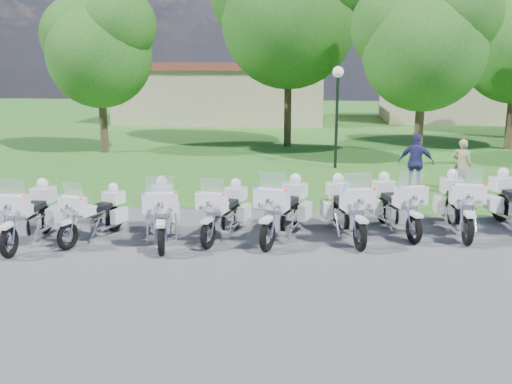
# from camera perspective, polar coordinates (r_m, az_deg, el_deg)

# --- Properties ---
(ground) EXTENTS (100.00, 100.00, 0.00)m
(ground) POSITION_cam_1_polar(r_m,az_deg,el_deg) (13.31, 3.27, -5.23)
(ground) COLOR #505055
(ground) RESTS_ON ground
(grass_lawn) EXTENTS (100.00, 48.00, 0.01)m
(grass_lawn) POSITION_cam_1_polar(r_m,az_deg,el_deg) (39.86, 5.19, 6.87)
(grass_lawn) COLOR #275F1E
(grass_lawn) RESTS_ON ground
(motorcycle_0) EXTENTS (0.86, 2.52, 1.69)m
(motorcycle_0) POSITION_cam_1_polar(r_m,az_deg,el_deg) (14.20, -21.69, -2.00)
(motorcycle_0) COLOR black
(motorcycle_0) RESTS_ON ground
(motorcycle_1) EXTENTS (1.20, 2.14, 1.50)m
(motorcycle_1) POSITION_cam_1_polar(r_m,az_deg,el_deg) (14.08, -15.79, -2.03)
(motorcycle_1) COLOR black
(motorcycle_1) RESTS_ON ground
(motorcycle_2) EXTENTS (1.22, 2.51, 1.72)m
(motorcycle_2) POSITION_cam_1_polar(r_m,az_deg,el_deg) (13.51, -9.41, -1.93)
(motorcycle_2) COLOR black
(motorcycle_2) RESTS_ON ground
(motorcycle_3) EXTENTS (1.12, 2.32, 1.58)m
(motorcycle_3) POSITION_cam_1_polar(r_m,az_deg,el_deg) (13.69, -3.15, -1.82)
(motorcycle_3) COLOR black
(motorcycle_3) RESTS_ON ground
(motorcycle_4) EXTENTS (1.32, 2.54, 1.75)m
(motorcycle_4) POSITION_cam_1_polar(r_m,az_deg,el_deg) (13.56, 2.82, -1.65)
(motorcycle_4) COLOR black
(motorcycle_4) RESTS_ON ground
(motorcycle_5) EXTENTS (1.23, 2.53, 1.73)m
(motorcycle_5) POSITION_cam_1_polar(r_m,az_deg,el_deg) (13.82, 9.05, -1.56)
(motorcycle_5) COLOR black
(motorcycle_5) RESTS_ON ground
(motorcycle_6) EXTENTS (1.27, 2.41, 1.67)m
(motorcycle_6) POSITION_cam_1_polar(r_m,az_deg,el_deg) (14.54, 13.79, -1.16)
(motorcycle_6) COLOR black
(motorcycle_6) RESTS_ON ground
(motorcycle_7) EXTENTS (0.87, 2.61, 1.76)m
(motorcycle_7) POSITION_cam_1_polar(r_m,az_deg,el_deg) (14.90, 19.56, -1.06)
(motorcycle_7) COLOR black
(motorcycle_7) RESTS_ON ground
(lamp_post) EXTENTS (0.44, 0.44, 3.98)m
(lamp_post) POSITION_cam_1_polar(r_m,az_deg,el_deg) (22.61, 8.15, 9.92)
(lamp_post) COLOR black
(lamp_post) RESTS_ON ground
(tree_0) EXTENTS (5.52, 4.71, 7.36)m
(tree_0) POSITION_cam_1_polar(r_m,az_deg,el_deg) (27.46, -15.49, 13.95)
(tree_0) COLOR #38281C
(tree_0) RESTS_ON ground
(tree_1) EXTENTS (7.55, 6.44, 10.07)m
(tree_1) POSITION_cam_1_polar(r_m,az_deg,el_deg) (28.51, 3.20, 17.94)
(tree_1) COLOR #38281C
(tree_1) RESTS_ON ground
(tree_2) EXTENTS (5.76, 4.91, 7.68)m
(tree_2) POSITION_cam_1_polar(r_m,az_deg,el_deg) (24.42, 16.39, 14.59)
(tree_2) COLOR #38281C
(tree_2) RESTS_ON ground
(building_west) EXTENTS (14.56, 8.32, 4.10)m
(building_west) POSITION_cam_1_polar(r_m,az_deg,el_deg) (41.22, -3.23, 9.97)
(building_west) COLOR tan
(building_west) RESTS_ON ground
(building_east) EXTENTS (11.44, 7.28, 4.10)m
(building_east) POSITION_cam_1_polar(r_m,az_deg,el_deg) (43.95, 20.00, 9.41)
(building_east) COLOR tan
(building_east) RESTS_ON ground
(bystander_a) EXTENTS (0.72, 0.59, 1.69)m
(bystander_a) POSITION_cam_1_polar(r_m,az_deg,el_deg) (19.83, 19.87, 2.56)
(bystander_a) COLOR tan
(bystander_a) RESTS_ON ground
(bystander_c) EXTENTS (1.20, 0.71, 1.92)m
(bystander_c) POSITION_cam_1_polar(r_m,az_deg,el_deg) (19.08, 15.71, 2.82)
(bystander_c) COLOR navy
(bystander_c) RESTS_ON ground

